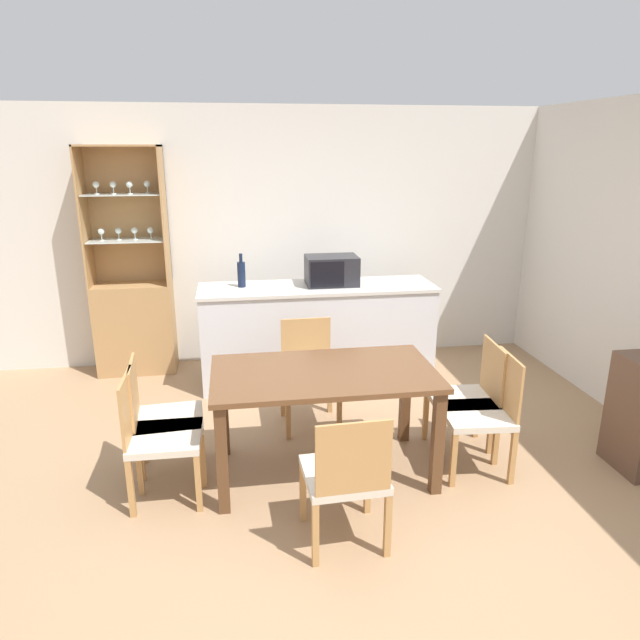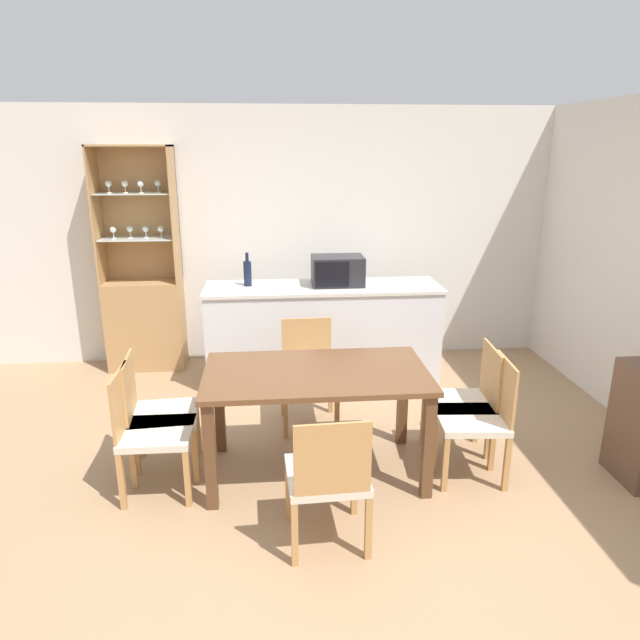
{
  "view_description": "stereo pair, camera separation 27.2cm",
  "coord_description": "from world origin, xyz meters",
  "px_view_note": "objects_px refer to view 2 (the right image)",
  "views": [
    {
      "loc": [
        -0.58,
        -3.16,
        2.17
      ],
      "look_at": [
        0.07,
        1.09,
        0.85
      ],
      "focal_mm": 32.0,
      "sensor_mm": 36.0,
      "label": 1
    },
    {
      "loc": [
        -0.31,
        -3.19,
        2.17
      ],
      "look_at": [
        0.07,
        1.09,
        0.85
      ],
      "focal_mm": 32.0,
      "sensor_mm": 36.0,
      "label": 2
    }
  ],
  "objects_px": {
    "dining_chair_head_near": "(328,477)",
    "dining_chair_side_left_far": "(157,414)",
    "dining_table": "(316,386)",
    "dining_chair_head_far": "(308,373)",
    "dining_chair_side_left_near": "(150,431)",
    "wine_bottle": "(248,273)",
    "dining_chair_side_right_far": "(465,402)",
    "display_cabinet": "(145,307)",
    "microwave": "(338,271)",
    "dining_chair_side_right_near": "(477,418)"
  },
  "relations": [
    {
      "from": "dining_chair_side_left_near",
      "to": "wine_bottle",
      "type": "bearing_deg",
      "value": 162.82
    },
    {
      "from": "dining_table",
      "to": "dining_chair_head_far",
      "type": "bearing_deg",
      "value": 90.06
    },
    {
      "from": "dining_chair_side_left_far",
      "to": "dining_chair_head_far",
      "type": "distance_m",
      "value": 1.24
    },
    {
      "from": "dining_table",
      "to": "dining_chair_side_left_near",
      "type": "bearing_deg",
      "value": -173.43
    },
    {
      "from": "dining_chair_head_far",
      "to": "microwave",
      "type": "xyz_separation_m",
      "value": [
        0.34,
        0.9,
        0.64
      ]
    },
    {
      "from": "dining_chair_side_left_far",
      "to": "display_cabinet",
      "type": "bearing_deg",
      "value": -171.25
    },
    {
      "from": "dining_chair_side_left_far",
      "to": "dining_chair_head_far",
      "type": "height_order",
      "value": "same"
    },
    {
      "from": "microwave",
      "to": "display_cabinet",
      "type": "bearing_deg",
      "value": 165.39
    },
    {
      "from": "dining_table",
      "to": "wine_bottle",
      "type": "xyz_separation_m",
      "value": [
        -0.49,
        1.69,
        0.41
      ]
    },
    {
      "from": "dining_chair_head_near",
      "to": "wine_bottle",
      "type": "distance_m",
      "value": 2.57
    },
    {
      "from": "dining_chair_side_right_far",
      "to": "wine_bottle",
      "type": "distance_m",
      "value": 2.3
    },
    {
      "from": "dining_chair_side_left_near",
      "to": "dining_chair_head_far",
      "type": "distance_m",
      "value": 1.38
    },
    {
      "from": "dining_chair_side_right_far",
      "to": "dining_chair_head_far",
      "type": "relative_size",
      "value": 1.0
    },
    {
      "from": "dining_chair_head_far",
      "to": "display_cabinet",
      "type": "bearing_deg",
      "value": -43.08
    },
    {
      "from": "dining_chair_side_right_far",
      "to": "wine_bottle",
      "type": "height_order",
      "value": "wine_bottle"
    },
    {
      "from": "dining_chair_side_left_far",
      "to": "dining_chair_side_right_near",
      "type": "bearing_deg",
      "value": 79.08
    },
    {
      "from": "wine_bottle",
      "to": "dining_chair_head_near",
      "type": "bearing_deg",
      "value": -78.56
    },
    {
      "from": "dining_chair_head_near",
      "to": "microwave",
      "type": "xyz_separation_m",
      "value": [
        0.33,
        2.4,
        0.64
      ]
    },
    {
      "from": "dining_table",
      "to": "microwave",
      "type": "height_order",
      "value": "microwave"
    },
    {
      "from": "dining_chair_side_right_near",
      "to": "microwave",
      "type": "bearing_deg",
      "value": 26.87
    },
    {
      "from": "dining_chair_side_right_near",
      "to": "wine_bottle",
      "type": "relative_size",
      "value": 2.71
    },
    {
      "from": "dining_chair_side_right_near",
      "to": "dining_chair_head_near",
      "type": "height_order",
      "value": "same"
    },
    {
      "from": "dining_chair_side_left_far",
      "to": "wine_bottle",
      "type": "bearing_deg",
      "value": 155.4
    },
    {
      "from": "dining_chair_head_near",
      "to": "dining_chair_head_far",
      "type": "height_order",
      "value": "same"
    },
    {
      "from": "dining_chair_side_left_far",
      "to": "microwave",
      "type": "xyz_separation_m",
      "value": [
        1.41,
        1.53,
        0.64
      ]
    },
    {
      "from": "display_cabinet",
      "to": "wine_bottle",
      "type": "relative_size",
      "value": 7.06
    },
    {
      "from": "dining_chair_side_right_near",
      "to": "dining_chair_side_left_near",
      "type": "bearing_deg",
      "value": 94.28
    },
    {
      "from": "wine_bottle",
      "to": "dining_chair_side_right_near",
      "type": "bearing_deg",
      "value": -49.31
    },
    {
      "from": "display_cabinet",
      "to": "dining_table",
      "type": "xyz_separation_m",
      "value": [
        1.54,
        -2.14,
        0.01
      ]
    },
    {
      "from": "display_cabinet",
      "to": "dining_table",
      "type": "bearing_deg",
      "value": -54.25
    },
    {
      "from": "dining_table",
      "to": "dining_chair_side_right_near",
      "type": "bearing_deg",
      "value": -6.78
    },
    {
      "from": "dining_chair_side_right_near",
      "to": "dining_chair_head_far",
      "type": "height_order",
      "value": "same"
    },
    {
      "from": "display_cabinet",
      "to": "wine_bottle",
      "type": "xyz_separation_m",
      "value": [
        1.05,
        -0.45,
        0.43
      ]
    },
    {
      "from": "dining_table",
      "to": "dining_chair_side_left_far",
      "type": "distance_m",
      "value": 1.1
    },
    {
      "from": "display_cabinet",
      "to": "microwave",
      "type": "relative_size",
      "value": 4.59
    },
    {
      "from": "microwave",
      "to": "wine_bottle",
      "type": "bearing_deg",
      "value": 177.35
    },
    {
      "from": "dining_chair_side_right_near",
      "to": "microwave",
      "type": "height_order",
      "value": "microwave"
    },
    {
      "from": "dining_chair_head_far",
      "to": "dining_chair_side_left_far",
      "type": "bearing_deg",
      "value": 29.41
    },
    {
      "from": "dining_chair_side_left_far",
      "to": "dining_chair_side_right_far",
      "type": "relative_size",
      "value": 1.0
    },
    {
      "from": "dining_chair_side_left_far",
      "to": "wine_bottle",
      "type": "distance_m",
      "value": 1.79
    },
    {
      "from": "display_cabinet",
      "to": "microwave",
      "type": "height_order",
      "value": "display_cabinet"
    },
    {
      "from": "dining_chair_side_right_far",
      "to": "dining_chair_side_left_near",
      "type": "distance_m",
      "value": 2.16
    },
    {
      "from": "dining_chair_side_right_near",
      "to": "dining_chair_side_left_near",
      "type": "distance_m",
      "value": 2.14
    },
    {
      "from": "dining_chair_head_near",
      "to": "dining_chair_side_left_far",
      "type": "bearing_deg",
      "value": 138.54
    },
    {
      "from": "dining_chair_head_near",
      "to": "dining_chair_side_left_near",
      "type": "distance_m",
      "value": 1.24
    },
    {
      "from": "dining_table",
      "to": "dining_chair_side_right_far",
      "type": "distance_m",
      "value": 1.1
    },
    {
      "from": "dining_table",
      "to": "dining_chair_head_far",
      "type": "height_order",
      "value": "dining_chair_head_far"
    },
    {
      "from": "display_cabinet",
      "to": "dining_chair_side_right_far",
      "type": "height_order",
      "value": "display_cabinet"
    },
    {
      "from": "wine_bottle",
      "to": "display_cabinet",
      "type": "bearing_deg",
      "value": 156.76
    },
    {
      "from": "dining_chair_side_right_near",
      "to": "dining_table",
      "type": "bearing_deg",
      "value": 87.61
    }
  ]
}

